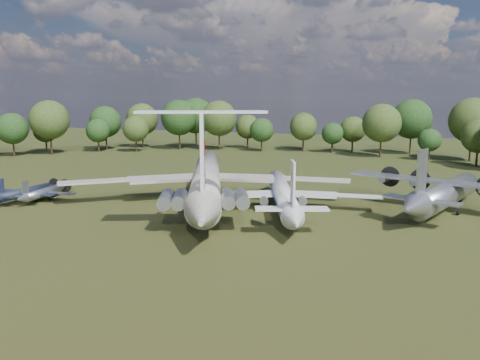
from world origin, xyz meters
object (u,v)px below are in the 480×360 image
at_px(small_prop_northwest, 44,194).
at_px(small_prop_west, 25,194).
at_px(an12_transport, 445,197).
at_px(tu104_jet, 283,198).
at_px(il62_airliner, 206,184).
at_px(person_on_il62, 204,177).

bearing_deg(small_prop_northwest, small_prop_west, -159.97).
bearing_deg(an12_transport, tu104_jet, -141.92).
relative_size(an12_transport, small_prop_west, 2.24).
distance_m(il62_airliner, small_prop_west, 28.89).
distance_m(small_prop_west, small_prop_northwest, 2.82).
xyz_separation_m(small_prop_northwest, person_on_il62, (31.40, -6.33, 5.73)).
relative_size(small_prop_west, small_prop_northwest, 1.08).
height_order(an12_transport, person_on_il62, person_on_il62).
distance_m(an12_transport, small_prop_west, 63.89).
height_order(il62_airliner, tu104_jet, il62_airliner).
bearing_deg(small_prop_west, il62_airliner, 19.19).
bearing_deg(an12_transport, small_prop_west, -146.72).
xyz_separation_m(tu104_jet, small_prop_northwest, (-37.36, -7.35, -0.91)).
relative_size(an12_transport, person_on_il62, 17.14).
xyz_separation_m(il62_airliner, an12_transport, (34.54, 6.90, -0.73)).
xyz_separation_m(small_prop_west, small_prop_northwest, (2.46, 1.38, -0.08)).
distance_m(tu104_jet, person_on_il62, 15.68).
distance_m(tu104_jet, small_prop_west, 40.77).
bearing_deg(small_prop_northwest, an12_transport, 5.20).
bearing_deg(an12_transport, small_prop_northwest, -147.36).
xyz_separation_m(an12_transport, small_prop_northwest, (-59.22, -15.27, -1.16)).
distance_m(il62_airliner, small_prop_northwest, 26.13).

